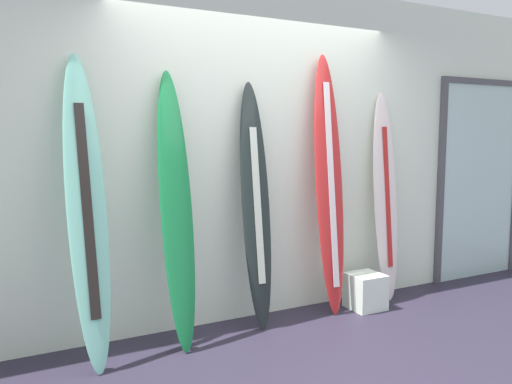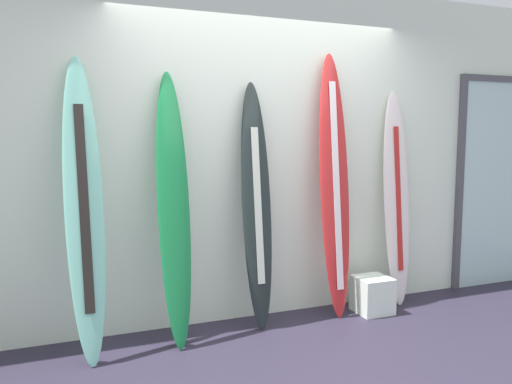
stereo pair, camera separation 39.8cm
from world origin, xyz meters
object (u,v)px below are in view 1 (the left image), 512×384
object	(u,v)px
surfboard_crimson	(329,186)
glass_door	(479,176)
surfboard_seafoam	(87,212)
surfboard_ivory	(385,198)
surfboard_charcoal	(256,205)
surfboard_emerald	(176,211)
display_block_left	(365,291)

from	to	relation	value
surfboard_crimson	glass_door	world-z (taller)	surfboard_crimson
surfboard_seafoam	surfboard_ivory	bearing A→B (deg)	3.09
surfboard_charcoal	surfboard_crimson	world-z (taller)	surfboard_crimson
surfboard_emerald	surfboard_ivory	world-z (taller)	surfboard_emerald
surfboard_seafoam	surfboard_emerald	world-z (taller)	surfboard_seafoam
surfboard_seafoam	glass_door	distance (m)	4.13
surfboard_seafoam	surfboard_charcoal	xyz separation A→B (m)	(1.31, 0.09, -0.05)
surfboard_charcoal	surfboard_crimson	xyz separation A→B (m)	(0.71, -0.00, 0.12)
surfboard_ivory	glass_door	world-z (taller)	glass_door
surfboard_seafoam	display_block_left	distance (m)	2.52
surfboard_seafoam	surfboard_charcoal	size ratio (longest dim) A/B	1.07
surfboard_crimson	surfboard_charcoal	bearing A→B (deg)	179.88
surfboard_emerald	display_block_left	size ratio (longest dim) A/B	6.48
surfboard_charcoal	glass_door	bearing A→B (deg)	3.62
surfboard_emerald	display_block_left	world-z (taller)	surfboard_emerald
surfboard_ivory	surfboard_charcoal	bearing A→B (deg)	-177.89
surfboard_ivory	glass_door	distance (m)	1.43
surfboard_emerald	glass_door	distance (m)	3.51
surfboard_seafoam	surfboard_crimson	bearing A→B (deg)	2.63
surfboard_crimson	surfboard_ivory	xyz separation A→B (m)	(0.68, 0.05, -0.15)
surfboard_charcoal	display_block_left	xyz separation A→B (m)	(1.05, -0.10, -0.83)
surfboard_seafoam	surfboard_charcoal	distance (m)	1.32
surfboard_emerald	display_block_left	xyz separation A→B (m)	(1.74, -0.03, -0.84)
surfboard_charcoal	display_block_left	world-z (taller)	surfboard_charcoal
surfboard_seafoam	display_block_left	xyz separation A→B (m)	(2.36, -0.01, -0.88)
display_block_left	surfboard_seafoam	bearing A→B (deg)	179.79
surfboard_seafoam	display_block_left	size ratio (longest dim) A/B	6.73
surfboard_seafoam	surfboard_emerald	distance (m)	0.63
surfboard_seafoam	glass_door	world-z (taller)	glass_door
surfboard_ivory	display_block_left	world-z (taller)	surfboard_ivory
surfboard_seafoam	surfboard_emerald	bearing A→B (deg)	2.31
glass_door	surfboard_ivory	bearing A→B (deg)	-174.90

